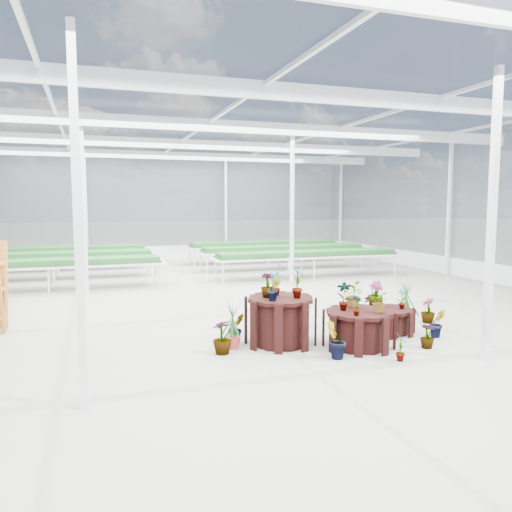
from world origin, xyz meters
name	(u,v)px	position (x,y,z in m)	size (l,w,h in m)	color
ground_plane	(234,318)	(0.00, 0.00, 0.00)	(24.00, 24.00, 0.00)	gray
greenhouse_shell	(233,213)	(0.00, 0.00, 2.25)	(18.00, 24.00, 4.50)	white
steel_frame	(233,213)	(0.00, 0.00, 2.25)	(18.00, 24.00, 4.50)	silver
nursery_benches	(177,262)	(0.00, 7.20, 0.42)	(16.00, 7.00, 0.84)	silver
plinth_tall	(280,321)	(0.24, -2.17, 0.42)	(1.22, 1.22, 0.83)	black
plinth_mid	(359,329)	(1.44, -2.77, 0.32)	(1.20, 1.20, 0.63)	black
plinth_low	(386,320)	(2.44, -2.07, 0.23)	(1.04, 1.04, 0.47)	black
nursery_plants	(331,310)	(1.29, -2.03, 0.51)	(4.92, 3.11, 1.42)	#1B501E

